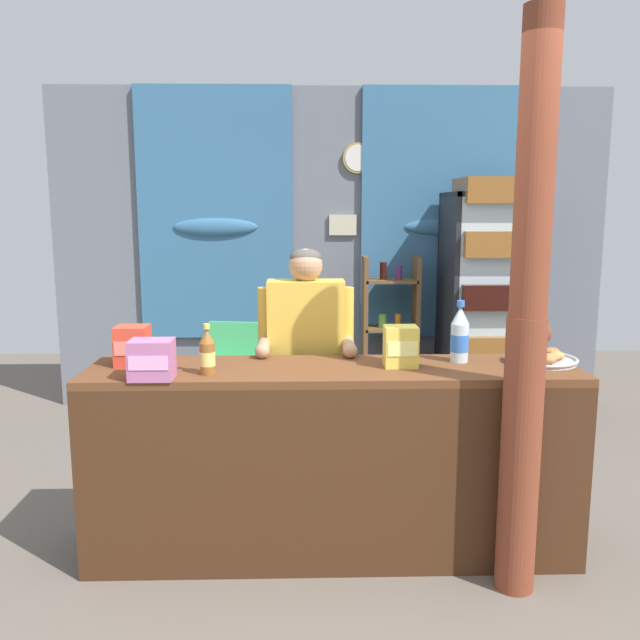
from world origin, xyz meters
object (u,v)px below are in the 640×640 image
soda_bottle_water (460,336)px  snack_box_wafer (152,360)px  stall_counter (334,449)px  pastry_tray (540,358)px  drink_fridge (488,291)px  snack_box_instant_noodle (401,346)px  bottle_shelf_rack (390,334)px  snack_box_crackers (132,346)px  timber_post (527,329)px  plastic_lawn_chair (231,369)px  soda_bottle_iced_tea (207,353)px  shopkeeper (306,349)px

soda_bottle_water → snack_box_wafer: 1.55m
stall_counter → pastry_tray: size_ratio=6.60×
drink_fridge → snack_box_instant_noodle: 2.40m
stall_counter → drink_fridge: bearing=58.7°
drink_fridge → snack_box_instant_noodle: size_ratio=9.75×
bottle_shelf_rack → snack_box_instant_noodle: size_ratio=6.65×
snack_box_crackers → snack_box_wafer: bearing=-60.6°
timber_post → snack_box_instant_noodle: timber_post is taller
stall_counter → plastic_lawn_chair: 2.21m
bottle_shelf_rack → snack_box_instant_noodle: bottle_shelf_rack is taller
soda_bottle_iced_tea → snack_box_instant_noodle: size_ratio=1.20×
bottle_shelf_rack → shopkeeper: size_ratio=0.88×
timber_post → soda_bottle_iced_tea: bearing=170.3°
timber_post → bottle_shelf_rack: timber_post is taller
drink_fridge → plastic_lawn_chair: size_ratio=2.34×
shopkeeper → soda_bottle_iced_tea: bearing=-128.6°
drink_fridge → plastic_lawn_chair: 2.21m
timber_post → plastic_lawn_chair: size_ratio=3.04×
soda_bottle_iced_tea → snack_box_crackers: size_ratio=1.22×
soda_bottle_water → soda_bottle_iced_tea: (-1.27, -0.23, -0.03)m
drink_fridge → stall_counter: bearing=-121.3°
soda_bottle_water → pastry_tray: (0.42, -0.04, -0.11)m
snack_box_wafer → pastry_tray: snack_box_wafer is taller
soda_bottle_iced_tea → snack_box_wafer: soda_bottle_iced_tea is taller
bottle_shelf_rack → soda_bottle_water: bottle_shelf_rack is taller
drink_fridge → snack_box_instant_noodle: bearing=-115.7°
pastry_tray → shopkeeper: bearing=161.5°
snack_box_crackers → shopkeeper: bearing=24.4°
timber_post → snack_box_instant_noodle: 0.65m
snack_box_instant_noodle → snack_box_crackers: snack_box_instant_noodle is taller
drink_fridge → pastry_tray: drink_fridge is taller
bottle_shelf_rack → snack_box_crackers: 2.81m
timber_post → bottle_shelf_rack: size_ratio=1.90×
bottle_shelf_rack → shopkeeper: bearing=-111.3°
drink_fridge → soda_bottle_water: size_ratio=6.26×
snack_box_crackers → soda_bottle_water: bearing=1.2°
soda_bottle_water → snack_box_wafer: (-1.52, -0.32, -0.04)m
shopkeeper → timber_post: bearing=-40.9°
drink_fridge → snack_box_crackers: size_ratio=9.97×
bottle_shelf_rack → drink_fridge: bearing=-12.2°
pastry_tray → plastic_lawn_chair: bearing=133.4°
stall_counter → bottle_shelf_rack: 2.52m
plastic_lawn_chair → snack_box_crackers: snack_box_crackers is taller
bottle_shelf_rack → snack_box_crackers: (-1.61, -2.27, 0.38)m
plastic_lawn_chair → pastry_tray: size_ratio=2.29×
soda_bottle_iced_tea → drink_fridge: bearing=49.1°
snack_box_instant_noodle → snack_box_crackers: 1.36m
stall_counter → snack_box_instant_noodle: bearing=18.4°
stall_counter → bottle_shelf_rack: size_ratio=1.80×
plastic_lawn_chair → soda_bottle_water: bearing=-53.4°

